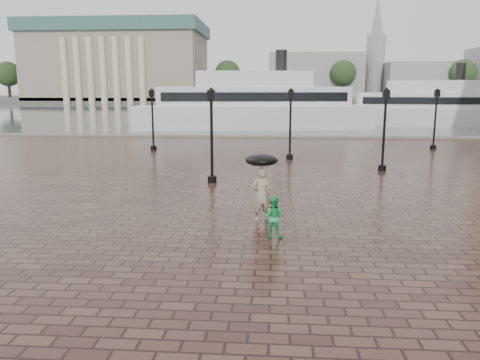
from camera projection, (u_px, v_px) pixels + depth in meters
The scene contains 13 objects.
ground at pixel (385, 257), 12.54m from camera, with size 300.00×300.00×0.00m, color #331B17.
harbour_water at pixel (288, 110), 102.62m from camera, with size 240.00×240.00×0.00m, color #41494F.
quay_edge at pixel (306, 138), 43.87m from camera, with size 80.00×0.60×0.30m, color slate.
far_shore at pixel (283, 99), 169.02m from camera, with size 300.00×60.00×2.00m, color #4C4C47.
museum at pixel (119, 61), 155.45m from camera, with size 57.00×32.50×26.00m.
distant_skyline at pixel (430, 74), 154.16m from camera, with size 102.50×22.00×33.00m.
far_trees at pixel (285, 73), 145.88m from camera, with size 188.00×8.00×13.50m.
street_lamps at pixel (297, 124), 29.45m from camera, with size 21.44×14.44×4.40m.
adult_pedestrian at pixel (261, 195), 15.81m from camera, with size 0.68×0.45×1.87m, color tan.
child_pedestrian at pixel (273, 217), 14.13m from camera, with size 0.62×0.48×1.28m, color green.
ferry_near at pixel (253, 105), 53.95m from camera, with size 27.62×10.21×8.85m.
ferry_far at pixel (434, 107), 57.79m from camera, with size 23.52×7.84×7.57m.
umbrella at pixel (262, 160), 15.58m from camera, with size 1.10×1.10×1.19m.
Camera 1 is at (-3.01, -12.17, 4.42)m, focal length 35.00 mm.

